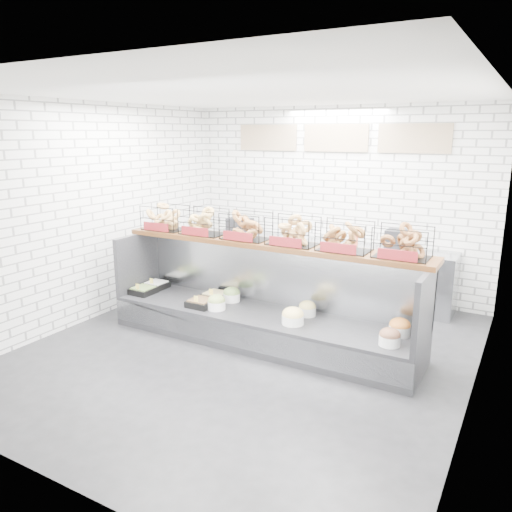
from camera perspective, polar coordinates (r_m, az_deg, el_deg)
The scene contains 5 objects.
ground at distance 6.19m, azimuth -0.93°, elevation -10.74°, with size 5.50×5.50×0.00m, color black.
room_shell at distance 6.17m, azimuth 1.86°, elevation 9.05°, with size 5.02×5.51×3.01m.
display_case at distance 6.34m, azimuth 0.65°, elevation -6.94°, with size 4.00×0.90×1.20m.
bagel_shelf at distance 6.19m, azimuth 1.45°, elevation 2.89°, with size 4.10×0.50×0.40m.
prep_counter at distance 8.10m, azimuth 7.74°, elevation -1.32°, with size 4.00×0.60×1.20m.
Camera 1 is at (2.86, -4.84, 2.58)m, focal length 35.00 mm.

